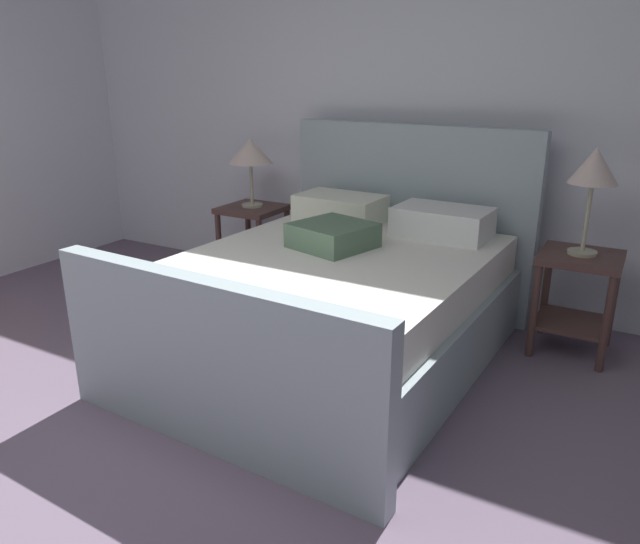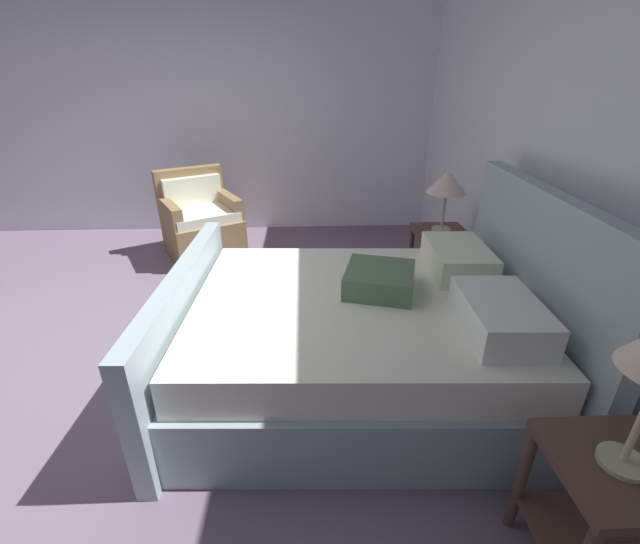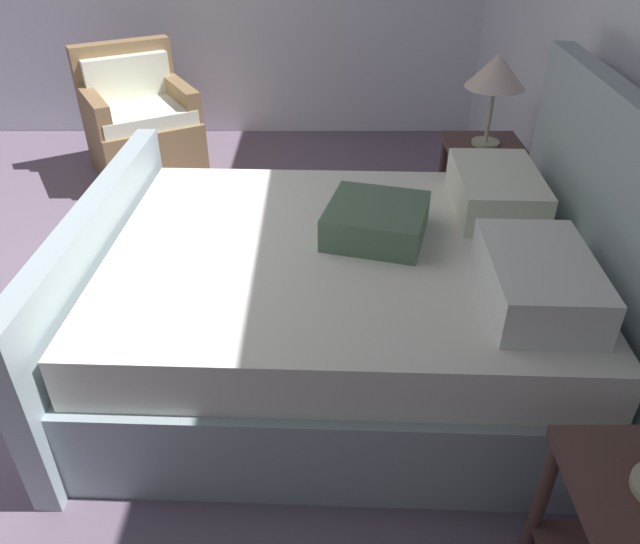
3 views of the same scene
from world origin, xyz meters
name	(u,v)px [view 2 (image 2 of 3)]	position (x,y,z in m)	size (l,w,h in m)	color
ground_plane	(98,357)	(0.00, 0.00, -0.01)	(5.41, 6.02, 0.02)	slate
wall_back	(573,146)	(0.00, 3.07, 1.43)	(5.53, 0.12, 2.86)	white
wall_side_left	(175,110)	(-2.77, 0.00, 1.43)	(0.12, 6.14, 2.86)	white
bed	(364,334)	(0.32, 1.84, 0.36)	(1.79, 2.22, 1.25)	#9CADB5
nightstand_right	(604,501)	(1.50, 2.56, 0.40)	(0.44, 0.44, 0.60)	#523531
nightstand_left	(438,252)	(-0.86, 2.65, 0.40)	(0.44, 0.44, 0.60)	#523531
table_lamp_left	(447,183)	(-0.86, 2.65, 1.01)	(0.33, 0.33, 0.51)	#B7B293
armchair	(201,223)	(-1.86, 0.36, 0.35)	(0.99, 0.99, 0.90)	olive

